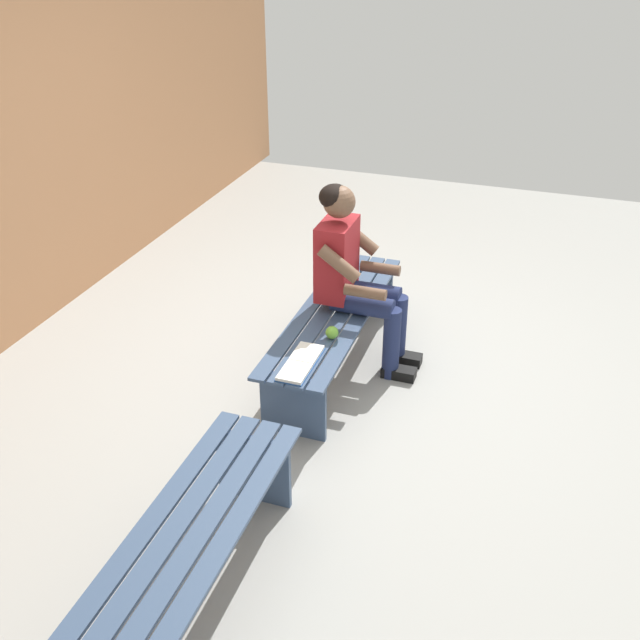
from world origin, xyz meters
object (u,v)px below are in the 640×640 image
(bench_near, at_px, (334,324))
(apple, at_px, (332,333))
(bench_far, at_px, (181,559))
(book_open, at_px, (301,363))
(person_seated, at_px, (355,272))

(bench_near, relative_size, apple, 22.40)
(bench_near, height_order, bench_far, same)
(bench_near, height_order, apple, apple)
(bench_near, height_order, book_open, book_open)
(person_seated, xyz_separation_m, book_open, (0.76, -0.08, -0.24))
(bench_near, relative_size, person_seated, 1.44)
(bench_near, xyz_separation_m, person_seated, (-0.10, 0.10, 0.34))
(book_open, bearing_deg, bench_near, -179.08)
(apple, bearing_deg, bench_far, -2.95)
(person_seated, bearing_deg, bench_near, -44.40)
(apple, bearing_deg, bench_near, -164.67)
(person_seated, xyz_separation_m, apple, (0.43, -0.01, -0.21))
(bench_near, distance_m, apple, 0.36)
(bench_near, distance_m, person_seated, 0.37)
(bench_near, bearing_deg, person_seated, 135.60)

